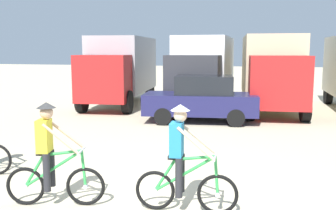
% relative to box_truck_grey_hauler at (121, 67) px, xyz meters
% --- Properties ---
extents(ground_plane, '(120.00, 120.00, 0.00)m').
position_rel_box_truck_grey_hauler_xyz_m(ground_plane, '(4.63, -11.19, -1.87)').
color(ground_plane, beige).
extents(box_truck_grey_hauler, '(3.01, 6.95, 3.35)m').
position_rel_box_truck_grey_hauler_xyz_m(box_truck_grey_hauler, '(0.00, 0.00, 0.00)').
color(box_truck_grey_hauler, '#9E9EA3').
rests_on(box_truck_grey_hauler, ground).
extents(box_truck_avon_van, '(2.42, 6.76, 3.35)m').
position_rel_box_truck_grey_hauler_xyz_m(box_truck_avon_van, '(4.05, 0.59, 0.00)').
color(box_truck_avon_van, white).
rests_on(box_truck_avon_van, ground).
extents(box_truck_tan_camper, '(2.93, 6.93, 3.35)m').
position_rel_box_truck_grey_hauler_xyz_m(box_truck_tan_camper, '(7.23, -0.13, 0.00)').
color(box_truck_tan_camper, '#CCB78E').
rests_on(box_truck_tan_camper, ground).
extents(sedan_parked, '(4.39, 2.28, 1.76)m').
position_rel_box_truck_grey_hauler_xyz_m(sedan_parked, '(4.66, -3.76, -0.99)').
color(sedan_parked, '#1E1E4C').
rests_on(sedan_parked, ground).
extents(cyclist_cowboy_hat, '(1.70, 0.60, 1.82)m').
position_rel_box_truck_grey_hauler_xyz_m(cyclist_cowboy_hat, '(3.43, -12.18, -1.03)').
color(cyclist_cowboy_hat, black).
rests_on(cyclist_cowboy_hat, ground).
extents(cyclist_near_camera, '(1.73, 0.52, 1.82)m').
position_rel_box_truck_grey_hauler_xyz_m(cyclist_near_camera, '(5.69, -11.89, -1.03)').
color(cyclist_near_camera, black).
rests_on(cyclist_near_camera, ground).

